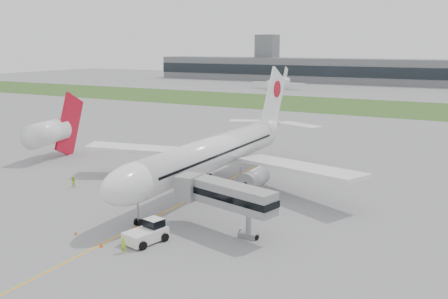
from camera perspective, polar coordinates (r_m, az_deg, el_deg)
The scene contains 14 objects.
ground at distance 74.80m, azimuth -2.66°, elevation -5.13°, with size 600.00×600.00×0.00m, color gray.
apron_markings at distance 70.76m, azimuth -4.75°, elevation -6.16°, with size 70.00×70.00×0.04m, color #FFAA16, non-canonical shape.
grass_strip at distance 186.30m, azimuth 16.69°, elevation 4.65°, with size 600.00×50.00×0.02m, color #2B5720.
terminal_building at distance 293.88m, azimuth 21.23°, elevation 8.20°, with size 320.00×22.30×14.00m.
control_tower at distance 320.31m, azimuth 4.89°, elevation 7.93°, with size 12.00×12.00×56.00m, color slate, non-canonical shape.
airliner at distance 77.46m, azimuth -0.85°, elevation -0.19°, with size 48.13×53.95×17.88m.
pushback_tug at distance 57.78m, azimuth -8.68°, elevation -9.30°, with size 4.11×5.27×2.45m.
jet_bridge at distance 58.93m, azimuth -0.13°, elevation -5.16°, with size 13.61×5.95×6.22m.
safety_cone_left at distance 61.84m, azimuth -16.58°, elevation -9.11°, with size 0.35×0.35×0.48m, color #F0450C.
safety_cone_right at distance 57.57m, azimuth -13.85°, elevation -10.52°, with size 0.38×0.38×0.53m, color #F0450C.
ground_crew_near at distance 55.27m, azimuth -11.41°, elevation -10.62°, with size 0.68×0.45×1.88m, color #A4E025.
ground_crew_far at distance 81.52m, azimuth -16.80°, elevation -3.57°, with size 0.84×0.65×1.72m, color #BBE325.
neighbor_aircraft at distance 102.35m, azimuth -19.25°, elevation 1.90°, with size 6.61×16.58×13.37m.
distant_aircraft_left at distance 255.51m, azimuth 6.22°, elevation 6.91°, with size 27.32×24.11×10.45m, color white, non-canonical shape.
Camera 1 is at (36.85, -61.30, 21.88)m, focal length 40.00 mm.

